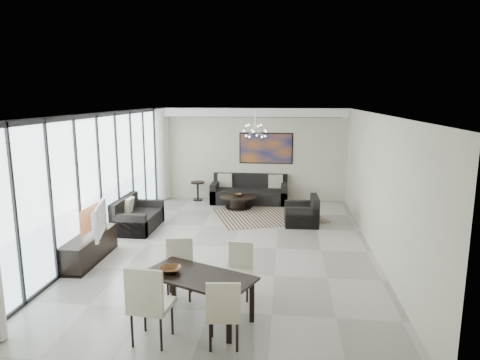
# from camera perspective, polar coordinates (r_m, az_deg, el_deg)

# --- Properties ---
(room_shell) EXTENTS (6.00, 9.00, 2.90)m
(room_shell) POSITION_cam_1_polar(r_m,az_deg,el_deg) (9.06, 1.86, -0.37)
(room_shell) COLOR #A8A39B
(room_shell) RESTS_ON ground
(window_wall) EXTENTS (0.37, 8.95, 2.90)m
(window_wall) POSITION_cam_1_polar(r_m,az_deg,el_deg) (9.87, -17.71, 0.16)
(window_wall) COLOR silver
(window_wall) RESTS_ON floor
(soffit) EXTENTS (5.98, 0.40, 0.26)m
(soffit) POSITION_cam_1_polar(r_m,az_deg,el_deg) (13.21, 1.31, 9.01)
(soffit) COLOR white
(soffit) RESTS_ON room_shell
(painting) EXTENTS (1.68, 0.04, 0.98)m
(painting) POSITION_cam_1_polar(r_m,az_deg,el_deg) (13.44, 3.49, 4.23)
(painting) COLOR #AD5B18
(painting) RESTS_ON room_shell
(chandelier) EXTENTS (0.66, 0.66, 0.71)m
(chandelier) POSITION_cam_1_polar(r_m,az_deg,el_deg) (11.42, 2.04, 6.57)
(chandelier) COLOR silver
(chandelier) RESTS_ON room_shell
(rug) EXTENTS (3.31, 2.93, 0.01)m
(rug) POSITION_cam_1_polar(r_m,az_deg,el_deg) (11.91, 3.79, -4.73)
(rug) COLOR black
(rug) RESTS_ON floor
(coffee_table) EXTENTS (1.09, 1.09, 0.38)m
(coffee_table) POSITION_cam_1_polar(r_m,az_deg,el_deg) (12.60, -0.25, -2.84)
(coffee_table) COLOR black
(coffee_table) RESTS_ON floor
(bowl_coffee) EXTENTS (0.27, 0.27, 0.07)m
(bowl_coffee) POSITION_cam_1_polar(r_m,az_deg,el_deg) (12.51, -0.24, -2.01)
(bowl_coffee) COLOR brown
(bowl_coffee) RESTS_ON coffee_table
(sofa_main) EXTENTS (2.34, 0.96, 0.85)m
(sofa_main) POSITION_cam_1_polar(r_m,az_deg,el_deg) (13.31, 1.28, -1.77)
(sofa_main) COLOR black
(sofa_main) RESTS_ON floor
(loveseat) EXTENTS (0.88, 1.56, 0.78)m
(loveseat) POSITION_cam_1_polar(r_m,az_deg,el_deg) (10.99, -13.63, -4.98)
(loveseat) COLOR black
(loveseat) RESTS_ON floor
(armchair) EXTENTS (0.87, 0.92, 0.75)m
(armchair) POSITION_cam_1_polar(r_m,az_deg,el_deg) (11.15, 8.37, -4.61)
(armchair) COLOR black
(armchair) RESTS_ON floor
(side_table) EXTENTS (0.44, 0.44, 0.60)m
(side_table) POSITION_cam_1_polar(r_m,az_deg,el_deg) (13.60, -5.65, -1.04)
(side_table) COLOR black
(side_table) RESTS_ON floor
(tv_console) EXTENTS (0.48, 1.71, 0.54)m
(tv_console) POSITION_cam_1_polar(r_m,az_deg,el_deg) (9.17, -19.49, -8.54)
(tv_console) COLOR black
(tv_console) RESTS_ON floor
(television) EXTENTS (0.43, 1.11, 0.64)m
(television) POSITION_cam_1_polar(r_m,az_deg,el_deg) (8.92, -18.83, -5.08)
(television) COLOR gray
(television) RESTS_ON tv_console
(dining_table) EXTENTS (1.82, 1.41, 0.68)m
(dining_table) POSITION_cam_1_polar(r_m,az_deg,el_deg) (6.46, -5.59, -13.26)
(dining_table) COLOR black
(dining_table) RESTS_ON floor
(dining_chair_sw) EXTENTS (0.56, 0.56, 1.12)m
(dining_chair_sw) POSITION_cam_1_polar(r_m,az_deg,el_deg) (5.90, -12.15, -15.37)
(dining_chair_sw) COLOR beige
(dining_chair_sw) RESTS_ON floor
(dining_chair_se) EXTENTS (0.49, 0.49, 0.96)m
(dining_chair_se) POSITION_cam_1_polar(r_m,az_deg,el_deg) (5.76, -2.19, -16.85)
(dining_chair_se) COLOR beige
(dining_chair_se) RESTS_ON floor
(dining_chair_nw) EXTENTS (0.51, 0.51, 0.95)m
(dining_chair_nw) POSITION_cam_1_polar(r_m,az_deg,el_deg) (7.22, -8.08, -11.01)
(dining_chair_nw) COLOR beige
(dining_chair_nw) RESTS_ON floor
(dining_chair_ne) EXTENTS (0.44, 0.44, 0.89)m
(dining_chair_ne) POSITION_cam_1_polar(r_m,az_deg,el_deg) (7.18, -0.00, -11.37)
(dining_chair_ne) COLOR beige
(dining_chair_ne) RESTS_ON floor
(bowl_dining) EXTENTS (0.36, 0.36, 0.08)m
(bowl_dining) POSITION_cam_1_polar(r_m,az_deg,el_deg) (6.57, -9.30, -11.72)
(bowl_dining) COLOR brown
(bowl_dining) RESTS_ON dining_table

